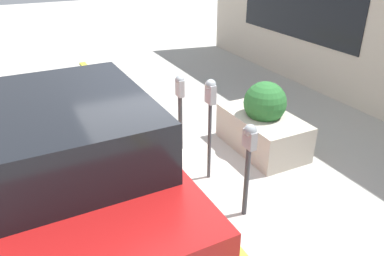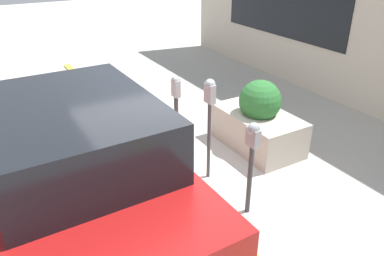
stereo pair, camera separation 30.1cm
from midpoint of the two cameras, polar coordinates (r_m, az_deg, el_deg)
The scene contains 7 objects.
ground_plane at distance 5.54m, azimuth 0.54°, elevation -8.40°, with size 40.00×40.00×0.00m, color #ADAAA3.
curb_strip at distance 5.50m, azimuth -0.21°, elevation -8.45°, with size 13.50×0.16×0.04m.
parking_meter_nearest at distance 4.54m, azimuth 10.53°, elevation -3.58°, with size 0.18×0.16×1.29m.
parking_meter_second at distance 5.13m, azimuth 4.48°, elevation 3.31°, with size 0.17×0.14×1.54m.
parking_meter_middle at distance 6.02m, azimuth -0.40°, elevation 4.14°, with size 0.17×0.14×1.31m.
planter_box at distance 6.35m, azimuth 12.11°, elevation 0.60°, with size 1.55×0.89×1.19m.
parked_car_front at distance 4.45m, azimuth -15.95°, elevation -5.45°, with size 4.14×1.95×1.74m.
Camera 1 is at (-4.11, 1.94, 3.17)m, focal length 35.00 mm.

